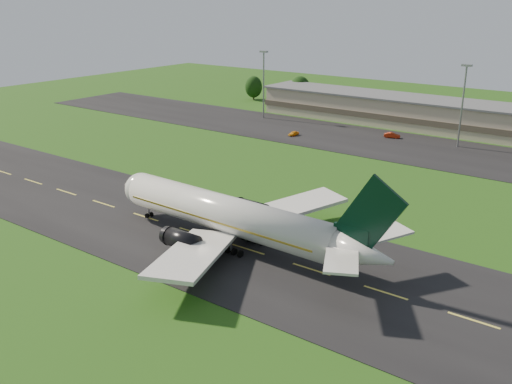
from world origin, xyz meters
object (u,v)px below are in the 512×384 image
Objects in this scene: airliner at (231,216)px; service_vehicle_b at (392,135)px; service_vehicle_a at (294,133)px; light_mast_centre at (463,96)px; terminal at (484,121)px; light_mast_west at (264,77)px.

service_vehicle_b is at bearing 97.67° from airliner.
service_vehicle_a is at bearing 104.74° from service_vehicle_b.
light_mast_centre reaches higher than service_vehicle_a.
service_vehicle_a is at bearing -143.16° from terminal.
service_vehicle_a is at bearing -35.23° from light_mast_west.
terminal is 42.01× the size of service_vehicle_a.
service_vehicle_a is 0.82× the size of service_vehicle_b.
light_mast_centre reaches higher than terminal.
service_vehicle_a is 26.16m from service_vehicle_b.
terminal is at bearing 42.95° from service_vehicle_a.
light_mast_west reaches higher than service_vehicle_b.
service_vehicle_b reaches higher than service_vehicle_a.
light_mast_west reaches higher than service_vehicle_a.
light_mast_west is at bearing 72.54° from service_vehicle_b.
light_mast_west and light_mast_centre have the same top height.
light_mast_centre is (-1.40, -16.18, 8.75)m from terminal.
service_vehicle_b is at bearing -1.45° from light_mast_west.
airliner is at bearing -95.68° from terminal.
light_mast_west is at bearing 124.20° from airliner.
terminal is 7.13× the size of light_mast_centre.
airliner is 80.84m from light_mast_centre.
terminal is at bearing 85.05° from light_mast_centre.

